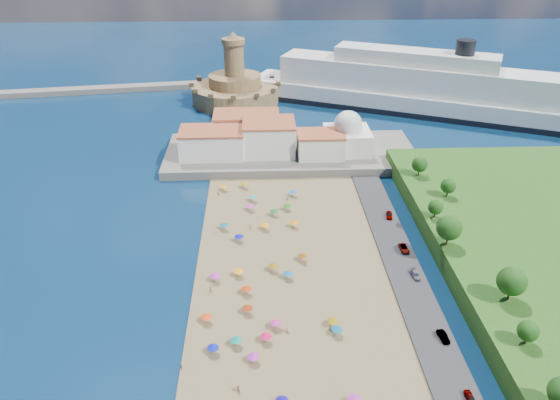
{
  "coord_description": "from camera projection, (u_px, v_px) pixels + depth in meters",
  "views": [
    {
      "loc": [
        -1.77,
        -109.81,
        80.07
      ],
      "look_at": [
        4.0,
        25.0,
        8.0
      ],
      "focal_mm": 35.0,
      "sensor_mm": 36.0,
      "label": 1
    }
  ],
  "objects": [
    {
      "name": "parked_cars",
      "position": [
        415.0,
        273.0,
        133.57
      ],
      "size": [
        2.37,
        71.34,
        1.43
      ],
      "color": "gray",
      "rests_on": "promenade"
    },
    {
      "name": "hillside_trees",
      "position": [
        485.0,
        264.0,
        121.47
      ],
      "size": [
        13.49,
        110.02,
        8.07
      ],
      "color": "#382314",
      "rests_on": "hillside"
    },
    {
      "name": "fortress",
      "position": [
        235.0,
        89.0,
        252.58
      ],
      "size": [
        40.0,
        40.0,
        32.4
      ],
      "color": "olive",
      "rests_on": "ground"
    },
    {
      "name": "domed_building",
      "position": [
        347.0,
        135.0,
        194.04
      ],
      "size": [
        16.0,
        16.0,
        15.0
      ],
      "color": "silver",
      "rests_on": "terrace"
    },
    {
      "name": "breakwater",
      "position": [
        34.0,
        93.0,
        264.63
      ],
      "size": [
        199.03,
        34.77,
        2.6
      ],
      "primitive_type": "cube",
      "rotation": [
        0.0,
        0.0,
        0.14
      ],
      "color": "#59544C",
      "rests_on": "ground"
    },
    {
      "name": "jetty",
      "position": [
        233.0,
        122.0,
        228.72
      ],
      "size": [
        18.0,
        70.0,
        2.4
      ],
      "primitive_type": "cube",
      "color": "#59544C",
      "rests_on": "ground"
    },
    {
      "name": "ground",
      "position": [
        268.0,
        276.0,
        134.56
      ],
      "size": [
        700.0,
        700.0,
        0.0
      ],
      "primitive_type": "plane",
      "color": "#071938",
      "rests_on": "ground"
    },
    {
      "name": "beachgoers",
      "position": [
        246.0,
        283.0,
        130.24
      ],
      "size": [
        35.65,
        97.57,
        1.84
      ],
      "color": "tan",
      "rests_on": "beach"
    },
    {
      "name": "cruise_ship",
      "position": [
        412.0,
        89.0,
        241.17
      ],
      "size": [
        145.21,
        82.27,
        32.67
      ],
      "color": "black",
      "rests_on": "ground"
    },
    {
      "name": "beach_parasols",
      "position": [
        265.0,
        303.0,
        122.07
      ],
      "size": [
        31.04,
        117.29,
        2.2
      ],
      "color": "gray",
      "rests_on": "beach"
    },
    {
      "name": "terrace",
      "position": [
        291.0,
        153.0,
        198.57
      ],
      "size": [
        90.0,
        36.0,
        3.0
      ],
      "primitive_type": "cube",
      "color": "#59544C",
      "rests_on": "ground"
    },
    {
      "name": "waterfront_buildings",
      "position": [
        255.0,
        137.0,
        195.63
      ],
      "size": [
        57.0,
        29.0,
        11.0
      ],
      "color": "silver",
      "rests_on": "terrace"
    }
  ]
}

